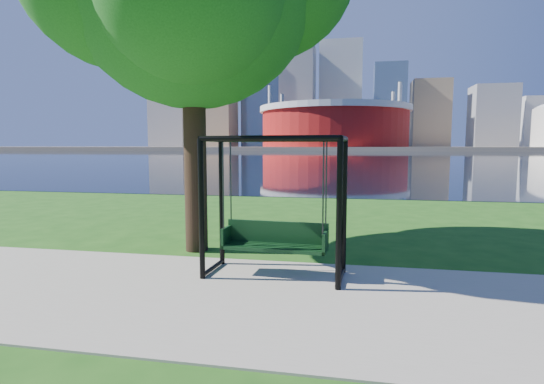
# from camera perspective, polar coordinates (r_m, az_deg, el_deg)

# --- Properties ---
(ground) EXTENTS (900.00, 900.00, 0.00)m
(ground) POSITION_cam_1_polar(r_m,az_deg,el_deg) (6.89, 0.98, -12.90)
(ground) COLOR #1E5114
(ground) RESTS_ON ground
(path) EXTENTS (120.00, 4.00, 0.03)m
(path) POSITION_cam_1_polar(r_m,az_deg,el_deg) (6.43, 0.18, -14.20)
(path) COLOR #9E937F
(path) RESTS_ON ground
(river) EXTENTS (900.00, 180.00, 0.02)m
(river) POSITION_cam_1_polar(r_m,az_deg,el_deg) (108.45, 10.37, 4.86)
(river) COLOR black
(river) RESTS_ON ground
(far_bank) EXTENTS (900.00, 228.00, 2.00)m
(far_bank) POSITION_cam_1_polar(r_m,az_deg,el_deg) (312.42, 10.78, 5.81)
(far_bank) COLOR #937F60
(far_bank) RESTS_ON ground
(stadium) EXTENTS (83.00, 83.00, 32.00)m
(stadium) POSITION_cam_1_polar(r_m,az_deg,el_deg) (241.97, 8.38, 8.92)
(stadium) COLOR maroon
(stadium) RESTS_ON far_bank
(skyline) EXTENTS (392.00, 66.00, 96.50)m
(skyline) POSITION_cam_1_polar(r_m,az_deg,el_deg) (327.59, 10.15, 11.95)
(skyline) COLOR gray
(skyline) RESTS_ON far_bank
(swing) EXTENTS (2.42, 1.16, 2.42)m
(swing) POSITION_cam_1_polar(r_m,az_deg,el_deg) (7.25, 0.39, -2.40)
(swing) COLOR black
(swing) RESTS_ON ground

